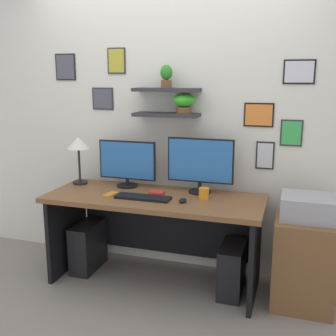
% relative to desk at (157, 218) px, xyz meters
% --- Properties ---
extents(ground_plane, '(8.00, 8.00, 0.00)m').
position_rel_desk_xyz_m(ground_plane, '(0.00, -0.06, -0.54)').
color(ground_plane, gray).
extents(back_wall_assembly, '(4.40, 0.24, 2.70)m').
position_rel_desk_xyz_m(back_wall_assembly, '(0.00, 0.38, 0.81)').
color(back_wall_assembly, silver).
rests_on(back_wall_assembly, ground).
extents(desk, '(1.76, 0.68, 0.75)m').
position_rel_desk_xyz_m(desk, '(0.00, 0.00, 0.00)').
color(desk, brown).
rests_on(desk, ground).
extents(monitor_left, '(0.51, 0.18, 0.40)m').
position_rel_desk_xyz_m(monitor_left, '(-0.32, 0.16, 0.42)').
color(monitor_left, black).
rests_on(monitor_left, desk).
extents(monitor_right, '(0.55, 0.18, 0.45)m').
position_rel_desk_xyz_m(monitor_right, '(0.32, 0.16, 0.45)').
color(monitor_right, black).
rests_on(monitor_right, desk).
extents(keyboard, '(0.44, 0.14, 0.02)m').
position_rel_desk_xyz_m(keyboard, '(-0.06, -0.15, 0.22)').
color(keyboard, black).
rests_on(keyboard, desk).
extents(computer_mouse, '(0.06, 0.09, 0.03)m').
position_rel_desk_xyz_m(computer_mouse, '(0.26, -0.15, 0.22)').
color(computer_mouse, black).
rests_on(computer_mouse, desk).
extents(desk_lamp, '(0.20, 0.20, 0.42)m').
position_rel_desk_xyz_m(desk_lamp, '(-0.77, 0.12, 0.54)').
color(desk_lamp, black).
rests_on(desk_lamp, desk).
extents(cell_phone, '(0.09, 0.15, 0.01)m').
position_rel_desk_xyz_m(cell_phone, '(-0.35, -0.12, 0.21)').
color(cell_phone, orange).
rests_on(cell_phone, desk).
extents(coffee_mug, '(0.08, 0.08, 0.09)m').
position_rel_desk_xyz_m(coffee_mug, '(0.40, -0.01, 0.25)').
color(coffee_mug, orange).
rests_on(coffee_mug, desk).
extents(scissors_tray, '(0.12, 0.08, 0.02)m').
position_rel_desk_xyz_m(scissors_tray, '(-0.00, -0.00, 0.22)').
color(scissors_tray, red).
rests_on(scissors_tray, desk).
extents(drawer_cabinet, '(0.44, 0.50, 0.67)m').
position_rel_desk_xyz_m(drawer_cabinet, '(1.17, -0.02, -0.21)').
color(drawer_cabinet, brown).
rests_on(drawer_cabinet, ground).
extents(printer, '(0.38, 0.34, 0.17)m').
position_rel_desk_xyz_m(printer, '(1.17, -0.02, 0.22)').
color(printer, '#9E9EA3').
rests_on(printer, drawer_cabinet).
extents(computer_tower_left, '(0.18, 0.40, 0.42)m').
position_rel_desk_xyz_m(computer_tower_left, '(-0.65, -0.00, -0.33)').
color(computer_tower_left, black).
rests_on(computer_tower_left, ground).
extents(computer_tower_right, '(0.18, 0.40, 0.40)m').
position_rel_desk_xyz_m(computer_tower_right, '(0.64, -0.03, -0.34)').
color(computer_tower_right, black).
rests_on(computer_tower_right, ground).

